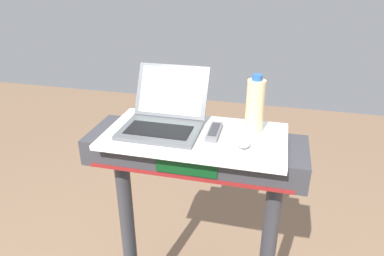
# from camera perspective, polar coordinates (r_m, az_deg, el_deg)

# --- Properties ---
(desk_board) EXTENTS (0.73, 0.39, 0.02)m
(desk_board) POSITION_cam_1_polar(r_m,az_deg,el_deg) (1.44, 0.48, -1.33)
(desk_board) COLOR white
(desk_board) RESTS_ON treadmill_base
(laptop) EXTENTS (0.32, 0.35, 0.22)m
(laptop) POSITION_cam_1_polar(r_m,az_deg,el_deg) (1.48, -4.50, 1.82)
(laptop) COLOR #515459
(laptop) RESTS_ON desk_board
(computer_mouse) EXTENTS (0.08, 0.11, 0.03)m
(computer_mouse) POSITION_cam_1_polar(r_m,az_deg,el_deg) (1.36, 8.15, -2.10)
(computer_mouse) COLOR #B2B2B7
(computer_mouse) RESTS_ON desk_board
(water_bottle) EXTENTS (0.07, 0.07, 0.24)m
(water_bottle) POSITION_cam_1_polar(r_m,az_deg,el_deg) (1.44, 10.08, 3.55)
(water_bottle) COLOR beige
(water_bottle) RESTS_ON desk_board
(tv_remote) EXTENTS (0.05, 0.16, 0.02)m
(tv_remote) POSITION_cam_1_polar(r_m,az_deg,el_deg) (1.44, 3.57, -0.58)
(tv_remote) COLOR slate
(tv_remote) RESTS_ON desk_board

